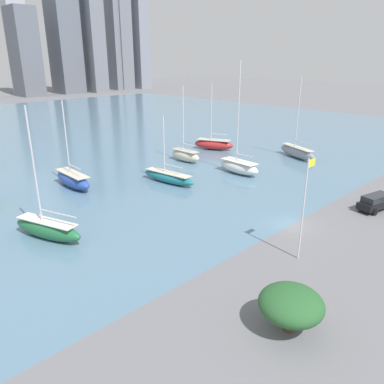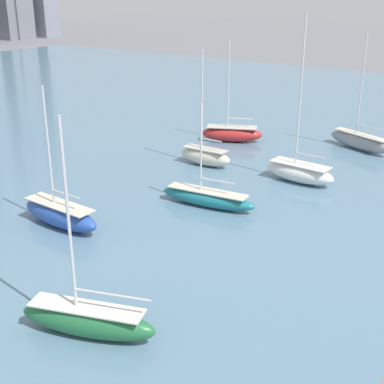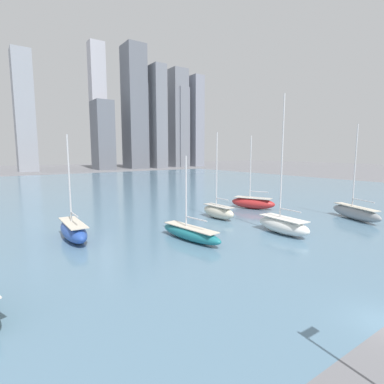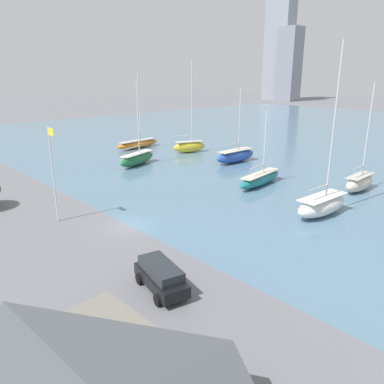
{
  "view_description": "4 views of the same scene",
  "coord_description": "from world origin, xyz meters",
  "px_view_note": "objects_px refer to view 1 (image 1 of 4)",
  "views": [
    {
      "loc": [
        -33.84,
        -19.04,
        17.23
      ],
      "look_at": [
        -3.65,
        11.75,
        1.71
      ],
      "focal_mm": 35.0,
      "sensor_mm": 36.0,
      "label": 1
    },
    {
      "loc": [
        -38.49,
        -4.74,
        19.42
      ],
      "look_at": [
        -3.86,
        19.5,
        2.91
      ],
      "focal_mm": 50.0,
      "sensor_mm": 36.0,
      "label": 2
    },
    {
      "loc": [
        -18.87,
        -6.81,
        10.03
      ],
      "look_at": [
        -0.81,
        18.9,
        5.83
      ],
      "focal_mm": 28.0,
      "sensor_mm": 36.0,
      "label": 3
    },
    {
      "loc": [
        28.35,
        -18.36,
        13.84
      ],
      "look_at": [
        0.28,
        8.04,
        1.75
      ],
      "focal_mm": 35.0,
      "sensor_mm": 36.0,
      "label": 4
    }
  ],
  "objects_px": {
    "parked_suv_black": "(376,202)",
    "sailboat_red": "(214,144)",
    "flag_pole": "(304,206)",
    "sailboat_white": "(239,166)",
    "sailboat_blue": "(73,179)",
    "sailboat_cream": "(185,155)",
    "sailboat_green": "(48,228)",
    "sailboat_gray": "(297,152)",
    "sailboat_teal": "(168,177)"
  },
  "relations": [
    {
      "from": "sailboat_gray",
      "to": "sailboat_cream",
      "type": "distance_m",
      "value": 20.45
    },
    {
      "from": "sailboat_red",
      "to": "sailboat_teal",
      "type": "distance_m",
      "value": 22.35
    },
    {
      "from": "sailboat_blue",
      "to": "sailboat_gray",
      "type": "xyz_separation_m",
      "value": [
        37.18,
        -13.32,
        -0.01
      ]
    },
    {
      "from": "sailboat_red",
      "to": "sailboat_teal",
      "type": "xyz_separation_m",
      "value": [
        -20.22,
        -9.53,
        -0.23
      ]
    },
    {
      "from": "parked_suv_black",
      "to": "sailboat_red",
      "type": "bearing_deg",
      "value": 177.58
    },
    {
      "from": "sailboat_cream",
      "to": "sailboat_gray",
      "type": "bearing_deg",
      "value": -38.48
    },
    {
      "from": "sailboat_gray",
      "to": "parked_suv_black",
      "type": "xyz_separation_m",
      "value": [
        -15.49,
        -19.83,
        -0.05
      ]
    },
    {
      "from": "sailboat_gray",
      "to": "sailboat_teal",
      "type": "bearing_deg",
      "value": -170.49
    },
    {
      "from": "sailboat_teal",
      "to": "sailboat_cream",
      "type": "height_order",
      "value": "sailboat_cream"
    },
    {
      "from": "sailboat_blue",
      "to": "sailboat_cream",
      "type": "height_order",
      "value": "sailboat_cream"
    },
    {
      "from": "flag_pole",
      "to": "sailboat_cream",
      "type": "height_order",
      "value": "sailboat_cream"
    },
    {
      "from": "sailboat_cream",
      "to": "sailboat_white",
      "type": "distance_m",
      "value": 11.22
    },
    {
      "from": "sailboat_gray",
      "to": "sailboat_cream",
      "type": "relative_size",
      "value": 1.09
    },
    {
      "from": "flag_pole",
      "to": "parked_suv_black",
      "type": "distance_m",
      "value": 17.21
    },
    {
      "from": "sailboat_red",
      "to": "flag_pole",
      "type": "bearing_deg",
      "value": -152.18
    },
    {
      "from": "sailboat_red",
      "to": "sailboat_green",
      "type": "height_order",
      "value": "sailboat_green"
    },
    {
      "from": "flag_pole",
      "to": "sailboat_green",
      "type": "distance_m",
      "value": 24.91
    },
    {
      "from": "sailboat_gray",
      "to": "parked_suv_black",
      "type": "height_order",
      "value": "sailboat_gray"
    },
    {
      "from": "flag_pole",
      "to": "sailboat_gray",
      "type": "height_order",
      "value": "sailboat_gray"
    },
    {
      "from": "sailboat_gray",
      "to": "parked_suv_black",
      "type": "relative_size",
      "value": 2.78
    },
    {
      "from": "sailboat_green",
      "to": "sailboat_red",
      "type": "bearing_deg",
      "value": 0.37
    },
    {
      "from": "sailboat_teal",
      "to": "sailboat_green",
      "type": "xyz_separation_m",
      "value": [
        -20.45,
        -5.06,
        0.22
      ]
    },
    {
      "from": "sailboat_gray",
      "to": "sailboat_green",
      "type": "distance_m",
      "value": 46.73
    },
    {
      "from": "sailboat_blue",
      "to": "sailboat_teal",
      "type": "height_order",
      "value": "sailboat_blue"
    },
    {
      "from": "sailboat_teal",
      "to": "sailboat_white",
      "type": "bearing_deg",
      "value": -28.35
    },
    {
      "from": "flag_pole",
      "to": "sailboat_gray",
      "type": "bearing_deg",
      "value": 31.11
    },
    {
      "from": "sailboat_green",
      "to": "sailboat_teal",
      "type": "bearing_deg",
      "value": -5.46
    },
    {
      "from": "flag_pole",
      "to": "sailboat_gray",
      "type": "distance_m",
      "value": 37.83
    },
    {
      "from": "sailboat_gray",
      "to": "sailboat_white",
      "type": "relative_size",
      "value": 0.83
    },
    {
      "from": "sailboat_blue",
      "to": "sailboat_cream",
      "type": "xyz_separation_m",
      "value": [
        20.89,
        -0.95,
        -0.0
      ]
    },
    {
      "from": "sailboat_white",
      "to": "sailboat_green",
      "type": "height_order",
      "value": "sailboat_white"
    },
    {
      "from": "sailboat_blue",
      "to": "sailboat_green",
      "type": "xyz_separation_m",
      "value": [
        -9.55,
        -12.93,
        -0.04
      ]
    },
    {
      "from": "sailboat_cream",
      "to": "sailboat_green",
      "type": "distance_m",
      "value": 32.71
    },
    {
      "from": "flag_pole",
      "to": "sailboat_cream",
      "type": "bearing_deg",
      "value": 63.41
    },
    {
      "from": "sailboat_gray",
      "to": "sailboat_teal",
      "type": "xyz_separation_m",
      "value": [
        -26.27,
        5.45,
        -0.25
      ]
    },
    {
      "from": "flag_pole",
      "to": "sailboat_red",
      "type": "distance_m",
      "value": 43.41
    },
    {
      "from": "sailboat_cream",
      "to": "parked_suv_black",
      "type": "distance_m",
      "value": 32.2
    },
    {
      "from": "flag_pole",
      "to": "parked_suv_black",
      "type": "height_order",
      "value": "flag_pole"
    },
    {
      "from": "sailboat_red",
      "to": "sailboat_cream",
      "type": "bearing_deg",
      "value": 169.4
    },
    {
      "from": "sailboat_green",
      "to": "sailboat_white",
      "type": "bearing_deg",
      "value": -17.91
    },
    {
      "from": "sailboat_green",
      "to": "parked_suv_black",
      "type": "bearing_deg",
      "value": -52.29
    },
    {
      "from": "sailboat_cream",
      "to": "sailboat_green",
      "type": "height_order",
      "value": "sailboat_green"
    },
    {
      "from": "sailboat_blue",
      "to": "parked_suv_black",
      "type": "bearing_deg",
      "value": -55.42
    },
    {
      "from": "flag_pole",
      "to": "sailboat_white",
      "type": "height_order",
      "value": "sailboat_white"
    },
    {
      "from": "flag_pole",
      "to": "sailboat_red",
      "type": "bearing_deg",
      "value": 52.77
    },
    {
      "from": "sailboat_red",
      "to": "parked_suv_black",
      "type": "relative_size",
      "value": 2.54
    },
    {
      "from": "sailboat_white",
      "to": "sailboat_blue",
      "type": "bearing_deg",
      "value": 154.55
    },
    {
      "from": "sailboat_cream",
      "to": "parked_suv_black",
      "type": "xyz_separation_m",
      "value": [
        0.79,
        -32.19,
        -0.05
      ]
    },
    {
      "from": "parked_suv_black",
      "to": "sailboat_green",
      "type": "bearing_deg",
      "value": -110.17
    },
    {
      "from": "sailboat_gray",
      "to": "sailboat_green",
      "type": "relative_size",
      "value": 1.07
    }
  ]
}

